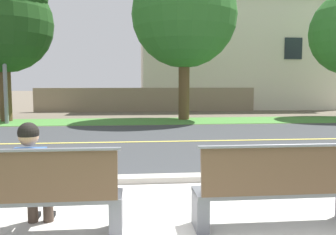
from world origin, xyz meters
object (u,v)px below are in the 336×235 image
Objects in this scene: bench_left at (30,197)px; streetlamp at (5,28)px; bench_right at (280,190)px; shade_tree_left at (188,7)px; seated_person_blue at (32,173)px; shade_tree_far_left at (5,16)px.

streetlamp reaches higher than bench_left.
streetlamp reaches higher than bench_right.
shade_tree_left is (7.67, 0.74, 1.16)m from streetlamp.
seated_person_blue is at bearing -106.40° from shade_tree_left.
shade_tree_far_left reaches higher than bench_right.
bench_right is 0.29× the size of streetlamp.
streetlamp is 0.87× the size of shade_tree_left.
bench_right is at bearing -3.56° from seated_person_blue.
seated_person_blue is 13.40m from shade_tree_far_left.
seated_person_blue is 13.38m from shade_tree_left.
seated_person_blue is (-0.01, 0.17, 0.21)m from bench_left.
bench_left is 12.74m from streetlamp.
seated_person_blue reaches higher than bench_left.
shade_tree_left is (0.80, 12.29, 4.61)m from bench_right.
seated_person_blue is at bearing -70.19° from streetlamp.
bench_left is at bearing -106.12° from shade_tree_left.
streetlamp is at bearing -73.27° from shade_tree_far_left.
seated_person_blue is 12.52m from streetlamp.
shade_tree_far_left reaches higher than seated_person_blue.
shade_tree_left is at bearing 73.60° from seated_person_blue.
shade_tree_far_left is 7.90m from shade_tree_left.
streetlamp is at bearing 109.81° from seated_person_blue.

